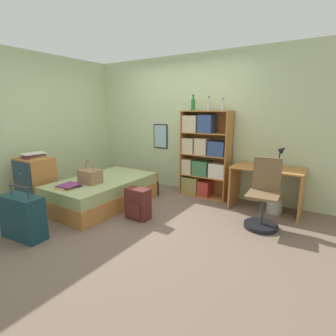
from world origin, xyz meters
TOP-DOWN VIEW (x-y plane):
  - ground_plane at (0.00, 0.00)m, footprint 14.00×14.00m
  - wall_back at (-0.00, 1.57)m, footprint 10.00×0.09m
  - wall_left at (-2.13, 0.00)m, footprint 0.06×10.00m
  - bed at (-0.72, 0.02)m, footprint 1.07×1.80m
  - handbag at (-0.71, -0.26)m, footprint 0.33×0.25m
  - book_stack_on_bed at (-0.81, -0.61)m, footprint 0.30×0.38m
  - suitcase at (-0.68, -1.40)m, footprint 0.62×0.30m
  - dresser at (-1.63, -0.63)m, footprint 0.56×0.47m
  - magazine_pile_on_dresser at (-1.67, -0.60)m, footprint 0.29×0.39m
  - bookcase at (0.50, 1.33)m, footprint 0.89×0.35m
  - bottle_green at (0.30, 1.31)m, footprint 0.08×0.08m
  - bottle_brown at (0.57, 1.38)m, footprint 0.06×0.06m
  - bottle_clear at (0.84, 1.38)m, footprint 0.06×0.06m
  - desk at (1.68, 1.22)m, footprint 1.08×0.58m
  - desk_lamp at (1.85, 1.31)m, footprint 0.16×0.11m
  - desk_chair at (1.79, 0.55)m, footprint 0.45×0.45m
  - backpack at (0.16, -0.16)m, footprint 0.36×0.23m
  - waste_bin at (1.84, 1.17)m, footprint 0.23×0.23m

SIDE VIEW (x-z plane):
  - ground_plane at x=0.00m, z-range 0.00..0.00m
  - waste_bin at x=1.84m, z-range 0.00..0.23m
  - bed at x=-0.72m, z-range 0.00..0.44m
  - backpack at x=0.16m, z-range 0.00..0.46m
  - suitcase at x=-0.68m, z-range -0.06..0.62m
  - desk_chair at x=1.79m, z-range -0.16..0.80m
  - dresser at x=-1.63m, z-range 0.00..0.82m
  - book_stack_on_bed at x=-0.81m, z-range 0.44..0.49m
  - desk at x=1.68m, z-range 0.13..0.84m
  - handbag at x=-0.71m, z-range 0.37..0.74m
  - bookcase at x=0.50m, z-range -0.03..1.54m
  - magazine_pile_on_dresser at x=-1.67m, z-range 0.82..0.89m
  - desk_lamp at x=1.85m, z-range 0.76..1.12m
  - wall_back at x=0.00m, z-range 0.00..2.60m
  - wall_left at x=-2.13m, z-range 0.00..2.60m
  - bottle_clear at x=0.84m, z-range 1.55..1.76m
  - bottle_brown at x=0.57m, z-range 1.55..1.79m
  - bottle_green at x=0.30m, z-range 1.54..1.82m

